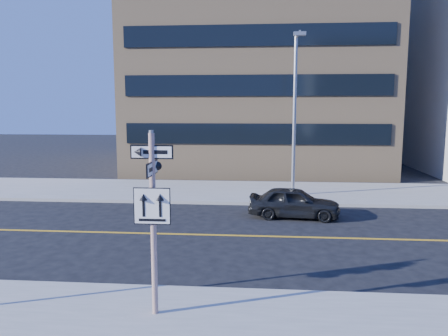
{
  "coord_description": "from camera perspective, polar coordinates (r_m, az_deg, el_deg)",
  "views": [
    {
      "loc": [
        2.28,
        -11.5,
        4.7
      ],
      "look_at": [
        0.99,
        4.0,
        2.51
      ],
      "focal_mm": 35.0,
      "sensor_mm": 36.0,
      "label": 1
    }
  ],
  "objects": [
    {
      "name": "sign_pole",
      "position": [
        9.54,
        -9.26,
        -5.8
      ],
      "size": [
        0.92,
        0.92,
        4.06
      ],
      "color": "silver",
      "rests_on": "near_sidewalk"
    },
    {
      "name": "parked_car_a",
      "position": [
        18.87,
        9.14,
        -4.45
      ],
      "size": [
        1.89,
        3.97,
        1.31
      ],
      "primitive_type": "imported",
      "rotation": [
        0.0,
        0.0,
        1.48
      ],
      "color": "black",
      "rests_on": "ground"
    },
    {
      "name": "building_brick",
      "position": [
        36.75,
        4.42,
        14.73
      ],
      "size": [
        18.0,
        18.0,
        18.0
      ],
      "primitive_type": "cube",
      "color": "tan",
      "rests_on": "ground"
    },
    {
      "name": "streetlight_a",
      "position": [
        22.32,
        9.26,
        8.07
      ],
      "size": [
        0.55,
        2.25,
        8.0
      ],
      "color": "gray",
      "rests_on": "far_sidewalk"
    },
    {
      "name": "ground",
      "position": [
        12.63,
        -6.18,
        -13.87
      ],
      "size": [
        120.0,
        120.0,
        0.0
      ],
      "primitive_type": "plane",
      "color": "black",
      "rests_on": "ground"
    }
  ]
}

